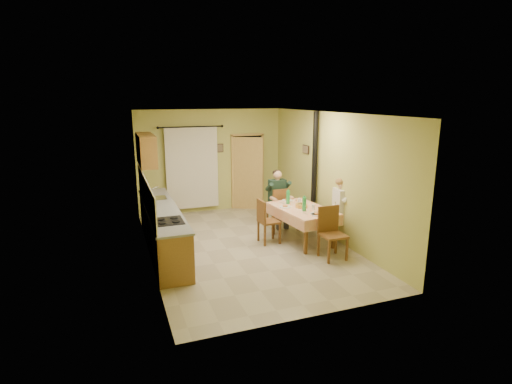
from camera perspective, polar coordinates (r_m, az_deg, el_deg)
name	(u,v)px	position (r m, az deg, el deg)	size (l,w,h in m)	color
floor	(247,246)	(8.63, -1.34, -7.73)	(4.00, 6.00, 0.01)	tan
room_shell	(246,162)	(8.15, -1.41, 4.29)	(4.04, 6.04, 2.82)	tan
kitchen_run	(162,228)	(8.49, -13.26, -5.01)	(0.64, 3.64, 1.56)	brown
upper_cabinets	(146,150)	(9.43, -15.43, 5.85)	(0.35, 1.40, 0.70)	brown
curtain	(192,168)	(10.88, -9.11, 3.45)	(1.70, 0.07, 2.22)	black
doorway	(248,172)	(11.30, -1.18, 2.90)	(0.96, 0.43, 2.15)	black
dining_table	(302,224)	(8.86, 6.61, -4.63)	(1.16, 1.71, 0.76)	#E1A179
tableware	(306,206)	(8.66, 7.13, -2.00)	(0.93, 1.62, 0.33)	white
chair_far	(278,216)	(9.77, 3.12, -3.40)	(0.45, 0.45, 0.99)	brown
chair_near	(332,244)	(8.06, 10.83, -7.31)	(0.46, 0.46, 1.03)	brown
chair_right	(341,228)	(9.05, 12.05, -5.06)	(0.46, 0.46, 0.96)	brown
chair_left	(268,230)	(8.74, 1.77, -5.42)	(0.43, 0.43, 0.97)	brown
man_far	(278,192)	(9.63, 3.12, -0.02)	(0.59, 0.47, 1.39)	#192D23
man_right	(342,202)	(8.88, 12.16, -1.46)	(0.51, 0.61, 1.39)	silver
stove_flue	(314,187)	(9.60, 8.24, 0.71)	(0.24, 0.24, 2.80)	black
picture_back	(220,148)	(11.05, -5.18, 6.27)	(0.19, 0.03, 0.23)	black
picture_right	(306,149)	(10.01, 7.12, 6.06)	(0.03, 0.31, 0.21)	brown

